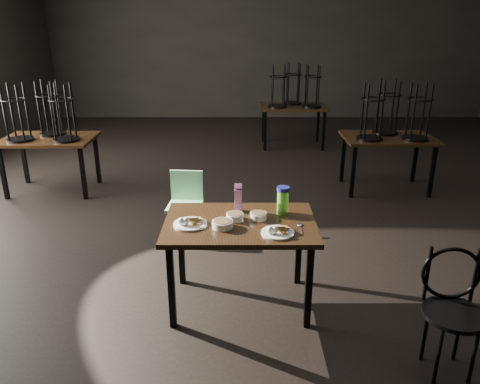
{
  "coord_description": "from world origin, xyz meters",
  "views": [
    {
      "loc": [
        -0.71,
        -5.07,
        2.28
      ],
      "look_at": [
        -0.71,
        -1.3,
        0.85
      ],
      "focal_mm": 35.0,
      "sensor_mm": 36.0,
      "label": 1
    }
  ],
  "objects_px": {
    "main_table": "(240,231)",
    "juice_carton": "(238,198)",
    "water_bottle": "(283,200)",
    "bentwood_chair": "(452,302)",
    "school_chair": "(186,200)"
  },
  "relations": [
    {
      "from": "water_bottle",
      "to": "bentwood_chair",
      "type": "relative_size",
      "value": 0.27
    },
    {
      "from": "water_bottle",
      "to": "bentwood_chair",
      "type": "xyz_separation_m",
      "value": [
        1.05,
        -0.91,
        -0.36
      ]
    },
    {
      "from": "main_table",
      "to": "school_chair",
      "type": "bearing_deg",
      "value": 115.36
    },
    {
      "from": "juice_carton",
      "to": "water_bottle",
      "type": "height_order",
      "value": "juice_carton"
    },
    {
      "from": "juice_carton",
      "to": "water_bottle",
      "type": "distance_m",
      "value": 0.37
    },
    {
      "from": "main_table",
      "to": "juice_carton",
      "type": "bearing_deg",
      "value": 94.1
    },
    {
      "from": "bentwood_chair",
      "to": "water_bottle",
      "type": "bearing_deg",
      "value": 145.94
    },
    {
      "from": "main_table",
      "to": "water_bottle",
      "type": "bearing_deg",
      "value": 25.19
    },
    {
      "from": "water_bottle",
      "to": "bentwood_chair",
      "type": "distance_m",
      "value": 1.44
    },
    {
      "from": "juice_carton",
      "to": "bentwood_chair",
      "type": "height_order",
      "value": "juice_carton"
    },
    {
      "from": "juice_carton",
      "to": "main_table",
      "type": "bearing_deg",
      "value": -85.9
    },
    {
      "from": "main_table",
      "to": "water_bottle",
      "type": "xyz_separation_m",
      "value": [
        0.35,
        0.16,
        0.2
      ]
    },
    {
      "from": "bentwood_chair",
      "to": "school_chair",
      "type": "bearing_deg",
      "value": 142.01
    },
    {
      "from": "water_bottle",
      "to": "main_table",
      "type": "bearing_deg",
      "value": -154.81
    },
    {
      "from": "water_bottle",
      "to": "school_chair",
      "type": "distance_m",
      "value": 1.46
    }
  ]
}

